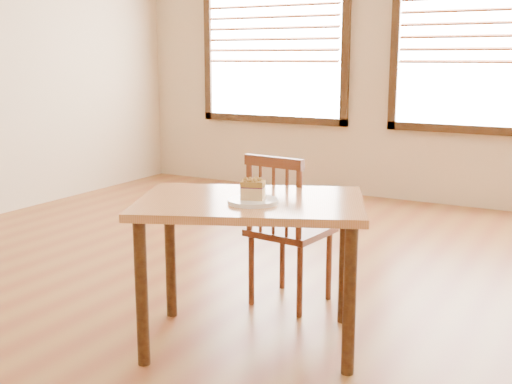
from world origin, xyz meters
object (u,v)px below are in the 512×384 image
plate (253,201)px  cake_slice (252,188)px  cafe_chair_main (287,229)px  cafe_table_main (251,221)px

plate → cake_slice: bearing=-176.6°
cake_slice → cafe_chair_main: bearing=83.4°
cafe_chair_main → plate: 0.70m
cafe_table_main → cafe_chair_main: cafe_chair_main is taller
cafe_table_main → plate: bearing=-76.6°
plate → cafe_table_main: bearing=127.2°
plate → cake_slice: 0.06m
cafe_chair_main → cake_slice: (0.12, -0.62, 0.36)m
cafe_table_main → plate: size_ratio=5.35×
cafe_chair_main → plate: (0.12, -0.62, 0.30)m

